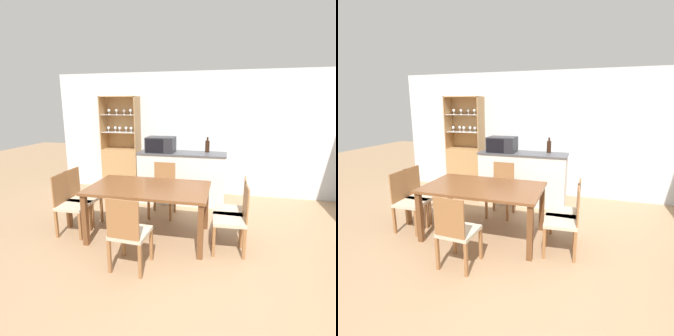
{
  "view_description": "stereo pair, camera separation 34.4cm",
  "coord_description": "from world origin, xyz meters",
  "views": [
    {
      "loc": [
        0.35,
        -2.94,
        1.86
      ],
      "look_at": [
        -0.57,
        1.19,
        0.86
      ],
      "focal_mm": 28.0,
      "sensor_mm": 36.0,
      "label": 1
    },
    {
      "loc": [
        0.68,
        -2.85,
        1.86
      ],
      "look_at": [
        -0.57,
        1.19,
        0.86
      ],
      "focal_mm": 28.0,
      "sensor_mm": 36.0,
      "label": 2
    }
  ],
  "objects": [
    {
      "name": "ground_plane",
      "position": [
        0.0,
        0.0,
        0.0
      ],
      "size": [
        18.0,
        18.0,
        0.0
      ],
      "primitive_type": "plane",
      "color": "#A37F5B"
    },
    {
      "name": "wall_back",
      "position": [
        0.0,
        2.63,
        1.27
      ],
      "size": [
        6.8,
        0.06,
        2.55
      ],
      "color": "silver",
      "rests_on": "ground_plane"
    },
    {
      "name": "kitchen_counter",
      "position": [
        -0.47,
        1.94,
        0.5
      ],
      "size": [
        1.68,
        0.54,
        0.99
      ],
      "color": "silver",
      "rests_on": "ground_plane"
    },
    {
      "name": "display_cabinet",
      "position": [
        -1.9,
        2.41,
        0.62
      ],
      "size": [
        0.79,
        0.39,
        2.06
      ],
      "color": "tan",
      "rests_on": "ground_plane"
    },
    {
      "name": "dining_table",
      "position": [
        -0.68,
        0.43,
        0.67
      ],
      "size": [
        1.67,
        0.97,
        0.76
      ],
      "color": "brown",
      "rests_on": "ground_plane"
    },
    {
      "name": "dining_chair_side_left_near",
      "position": [
        -1.84,
        0.29,
        0.45
      ],
      "size": [
        0.42,
        0.42,
        0.9
      ],
      "rotation": [
        0.0,
        0.0,
        -1.55
      ],
      "color": "#C1B299",
      "rests_on": "ground_plane"
    },
    {
      "name": "dining_chair_head_far",
      "position": [
        -0.68,
        1.24,
        0.45
      ],
      "size": [
        0.41,
        0.41,
        0.9
      ],
      "rotation": [
        0.0,
        0.0,
        3.14
      ],
      "color": "#C1B299",
      "rests_on": "ground_plane"
    },
    {
      "name": "dining_chair_side_left_far",
      "position": [
        -1.84,
        0.58,
        0.45
      ],
      "size": [
        0.43,
        0.43,
        0.9
      ],
      "rotation": [
        0.0,
        0.0,
        -1.62
      ],
      "color": "#C1B299",
      "rests_on": "ground_plane"
    },
    {
      "name": "dining_chair_side_right_far",
      "position": [
        0.48,
        0.58,
        0.45
      ],
      "size": [
        0.42,
        0.42,
        0.9
      ],
      "rotation": [
        0.0,
        0.0,
        1.54
      ],
      "color": "#C1B299",
      "rests_on": "ground_plane"
    },
    {
      "name": "dining_chair_head_near",
      "position": [
        -0.68,
        -0.37,
        0.45
      ],
      "size": [
        0.43,
        0.43,
        0.9
      ],
      "rotation": [
        0.0,
        0.0,
        -0.06
      ],
      "color": "#C1B299",
      "rests_on": "ground_plane"
    },
    {
      "name": "dining_chair_side_right_near",
      "position": [
        0.48,
        0.29,
        0.45
      ],
      "size": [
        0.44,
        0.44,
        0.9
      ],
      "rotation": [
        0.0,
        0.0,
        1.63
      ],
      "color": "#C1B299",
      "rests_on": "ground_plane"
    },
    {
      "name": "microwave",
      "position": [
        -0.88,
        1.91,
        1.14
      ],
      "size": [
        0.53,
        0.4,
        0.29
      ],
      "color": "#232328",
      "rests_on": "kitchen_counter"
    },
    {
      "name": "wine_bottle",
      "position": [
        -0.0,
        2.1,
        1.11
      ],
      "size": [
        0.08,
        0.08,
        0.29
      ],
      "color": "black",
      "rests_on": "kitchen_counter"
    }
  ]
}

